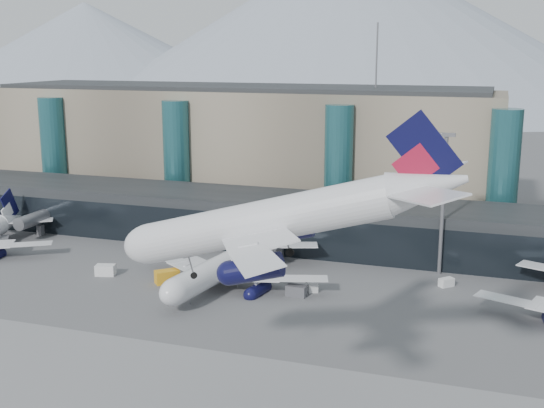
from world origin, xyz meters
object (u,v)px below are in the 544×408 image
Objects in this scene: veh_c at (296,291)px; veh_g at (312,286)px; jet_parked_mid at (232,255)px; veh_h at (167,277)px; hero_jet at (297,207)px; veh_f at (5,241)px; lightmast_mid at (443,196)px; veh_d at (446,282)px; veh_b at (216,263)px; veh_a at (105,270)px.

veh_g is (1.76, 3.25, -0.14)m from veh_c.
veh_h is at bearing 123.61° from jet_parked_mid.
jet_parked_mid is 14.33× the size of veh_g.
jet_parked_mid is at bearing 115.66° from hero_jet.
jet_parked_mid is at bearing -130.97° from veh_f.
lightmast_mid is 15.31m from veh_d.
veh_b is at bearing 152.88° from veh_c.
veh_f is (-30.51, 10.44, -0.07)m from veh_a.
veh_a is at bearing -160.68° from lightmast_mid.
veh_h reaches higher than veh_b.
lightmast_mid is at bearing -118.39° from veh_f.
veh_a is 1.08× the size of veh_f.
veh_h is (-4.50, -11.17, 0.39)m from veh_b.
veh_g is (14.63, -0.61, -3.89)m from jet_parked_mid.
jet_parked_mid is 11.06× the size of veh_a.
veh_c is at bearing -40.28° from veh_h.
veh_c is at bearing -97.53° from jet_parked_mid.
hero_jet is 0.99× the size of jet_parked_mid.
veh_h is at bearing -110.30° from veh_g.
veh_c is 26.36m from veh_d.
veh_f is (-53.28, 5.94, -3.77)m from jet_parked_mid.
veh_f reaches higher than veh_d.
hero_jet is 14.68× the size of veh_d.
veh_d is 89.29m from veh_f.
lightmast_mid is 43.21m from veh_b.
veh_a is at bearing 136.97° from hero_jet.
veh_c reaches higher than veh_f.
veh_a reaches higher than veh_c.
veh_h is at bearing -138.51° from veh_f.
lightmast_mid reaches higher than veh_c.
veh_h reaches higher than veh_d.
veh_b is at bearing 51.13° from jet_parked_mid.
veh_c is at bearing -13.74° from veh_a.
veh_a is (-47.00, 38.28, -23.46)m from hero_jet.
jet_parked_mid reaches higher than veh_b.
veh_d is 0.62× the size of veh_h.
lightmast_mid reaches higher than veh_a.
lightmast_mid is 89.00m from veh_f.
veh_h reaches higher than veh_g.
hero_jet reaches higher than veh_g.
veh_c is 1.03× the size of veh_f.
hero_jet is 65.00m from veh_a.
veh_f is at bearing 173.43° from veh_c.
veh_a is 1.04× the size of veh_c.
lightmast_mid is 9.98× the size of veh_d.
veh_a is 20.20m from veh_b.
veh_d is at bearing -67.01° from jet_parked_mid.
veh_c is (18.69, -10.35, 0.17)m from veh_b.
veh_f is (-77.51, 48.72, -23.54)m from hero_jet.
veh_b is at bearing -138.71° from veh_g.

